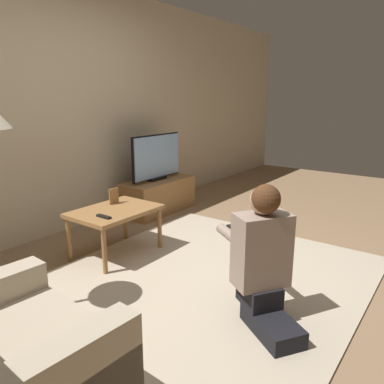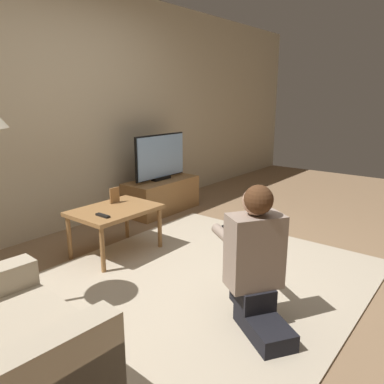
{
  "view_description": "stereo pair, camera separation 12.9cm",
  "coord_description": "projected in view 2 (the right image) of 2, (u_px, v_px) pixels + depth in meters",
  "views": [
    {
      "loc": [
        -2.3,
        -1.52,
        1.44
      ],
      "look_at": [
        0.43,
        0.48,
        0.56
      ],
      "focal_mm": 35.0,
      "sensor_mm": 36.0,
      "label": 1
    },
    {
      "loc": [
        -2.22,
        -1.62,
        1.44
      ],
      "look_at": [
        0.43,
        0.48,
        0.56
      ],
      "focal_mm": 35.0,
      "sensor_mm": 36.0,
      "label": 2
    }
  ],
  "objects": [
    {
      "name": "tv",
      "position": [
        160.0,
        157.0,
        4.64
      ],
      "size": [
        0.83,
        0.08,
        0.57
      ],
      "color": "black",
      "rests_on": "tv_stand"
    },
    {
      "name": "picture_frame",
      "position": [
        115.0,
        195.0,
        3.56
      ],
      "size": [
        0.11,
        0.01,
        0.15
      ],
      "color": "olive",
      "rests_on": "coffee_table"
    },
    {
      "name": "coffee_table",
      "position": [
        115.0,
        214.0,
        3.42
      ],
      "size": [
        0.76,
        0.55,
        0.44
      ],
      "color": "olive",
      "rests_on": "ground_plane"
    },
    {
      "name": "person_kneeling",
      "position": [
        255.0,
        259.0,
        2.32
      ],
      "size": [
        0.64,
        0.78,
        0.91
      ],
      "rotation": [
        0.0,
        0.0,
        2.55
      ],
      "color": "black",
      "rests_on": "rug"
    },
    {
      "name": "tv_stand",
      "position": [
        161.0,
        195.0,
        4.77
      ],
      "size": [
        0.99,
        0.45,
        0.41
      ],
      "color": "olive",
      "rests_on": "ground_plane"
    },
    {
      "name": "ground_plane",
      "position": [
        205.0,
        279.0,
        3.02
      ],
      "size": [
        10.0,
        10.0,
        0.0
      ],
      "primitive_type": "plane",
      "color": "#896B4C"
    },
    {
      "name": "wall_back",
      "position": [
        56.0,
        109.0,
        3.86
      ],
      "size": [
        10.0,
        0.06,
        2.6
      ],
      "color": "beige",
      "rests_on": "ground_plane"
    },
    {
      "name": "rug",
      "position": [
        205.0,
        278.0,
        3.02
      ],
      "size": [
        2.55,
        2.28,
        0.02
      ],
      "color": "#BCAD93",
      "rests_on": "ground_plane"
    },
    {
      "name": "remote",
      "position": [
        103.0,
        216.0,
        3.17
      ],
      "size": [
        0.04,
        0.15,
        0.02
      ],
      "color": "black",
      "rests_on": "coffee_table"
    }
  ]
}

